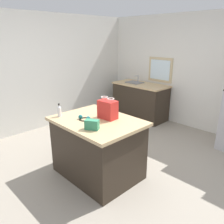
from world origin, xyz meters
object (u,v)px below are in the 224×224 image
object	(u,v)px
kitchen_island	(98,148)
shopping_bag	(108,109)
bottle	(59,111)
ear_defenders	(84,118)
small_box	(92,125)

from	to	relation	value
kitchen_island	shopping_bag	bearing A→B (deg)	69.30
kitchen_island	bottle	xyz separation A→B (m)	(-0.50, -0.31, 0.53)
kitchen_island	bottle	bearing A→B (deg)	-148.51
ear_defenders	kitchen_island	bearing A→B (deg)	44.13
small_box	bottle	distance (m)	0.73
shopping_bag	ear_defenders	size ratio (longest dim) A/B	1.63
shopping_bag	bottle	xyz separation A→B (m)	(-0.56, -0.46, -0.05)
small_box	ear_defenders	distance (m)	0.39
ear_defenders	small_box	bearing A→B (deg)	-22.78
shopping_bag	ear_defenders	bearing A→B (deg)	-123.99
small_box	bottle	xyz separation A→B (m)	(-0.73, -0.03, 0.02)
kitchen_island	ear_defenders	bearing A→B (deg)	-135.87
shopping_bag	small_box	world-z (taller)	shopping_bag
bottle	ear_defenders	size ratio (longest dim) A/B	1.04
kitchen_island	small_box	size ratio (longest dim) A/B	7.15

